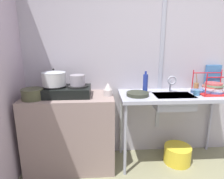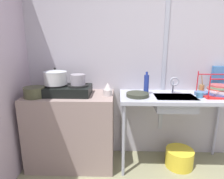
% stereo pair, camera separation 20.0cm
% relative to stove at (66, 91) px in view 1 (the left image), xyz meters
% --- Properties ---
extents(wall_back, '(4.48, 0.10, 2.41)m').
position_rel_stove_xyz_m(wall_back, '(1.28, 0.32, 0.24)').
color(wall_back, '#B0ACB7').
rests_on(wall_back, ground).
extents(wall_metal_strip, '(0.05, 0.01, 1.93)m').
position_rel_stove_xyz_m(wall_metal_strip, '(1.18, 0.26, 0.36)').
color(wall_metal_strip, '#A4A8B8').
extents(counter_concrete, '(1.03, 0.54, 0.91)m').
position_rel_stove_xyz_m(counter_concrete, '(0.02, 0.00, -0.51)').
color(counter_concrete, gray).
rests_on(counter_concrete, ground).
extents(counter_sink, '(1.34, 0.54, 0.91)m').
position_rel_stove_xyz_m(counter_sink, '(1.29, 0.00, -0.14)').
color(counter_sink, '#A4A8B8').
rests_on(counter_sink, ground).
extents(stove, '(0.55, 0.35, 0.12)m').
position_rel_stove_xyz_m(stove, '(0.00, 0.00, 0.00)').
color(stove, black).
rests_on(stove, counter_concrete).
extents(pot_on_left_burner, '(0.27, 0.27, 0.20)m').
position_rel_stove_xyz_m(pot_on_left_burner, '(-0.13, -0.00, 0.15)').
color(pot_on_left_burner, silver).
rests_on(pot_on_left_burner, stove).
extents(pot_on_right_burner, '(0.17, 0.17, 0.12)m').
position_rel_stove_xyz_m(pot_on_right_burner, '(0.13, 0.00, 0.13)').
color(pot_on_right_burner, '#95909C').
rests_on(pot_on_right_burner, stove).
extents(pot_beside_stove, '(0.23, 0.23, 0.12)m').
position_rel_stove_xyz_m(pot_beside_stove, '(-0.34, -0.12, 0.00)').
color(pot_beside_stove, '#43452E').
rests_on(pot_beside_stove, counter_concrete).
extents(percolator, '(0.11, 0.11, 0.15)m').
position_rel_stove_xyz_m(percolator, '(0.48, -0.03, 0.02)').
color(percolator, beige).
rests_on(percolator, counter_concrete).
extents(sink_basin, '(0.46, 0.29, 0.16)m').
position_rel_stove_xyz_m(sink_basin, '(1.25, -0.05, -0.14)').
color(sink_basin, '#A4A8B8').
rests_on(sink_basin, counter_sink).
extents(faucet, '(0.11, 0.07, 0.21)m').
position_rel_stove_xyz_m(faucet, '(1.27, 0.09, 0.08)').
color(faucet, '#A4A8B8').
rests_on(faucet, counter_sink).
extents(frying_pan, '(0.26, 0.26, 0.04)m').
position_rel_stove_xyz_m(frying_pan, '(0.82, -0.05, -0.04)').
color(frying_pan, '#303427').
rests_on(frying_pan, counter_sink).
extents(dish_rack, '(0.39, 0.33, 0.26)m').
position_rel_stove_xyz_m(dish_rack, '(1.76, 0.02, -0.00)').
color(dish_rack, red).
rests_on(dish_rack, counter_sink).
extents(cup_by_rack, '(0.07, 0.07, 0.06)m').
position_rel_stove_xyz_m(cup_by_rack, '(1.51, -0.08, -0.03)').
color(cup_by_rack, teal).
rests_on(cup_by_rack, counter_sink).
extents(small_bowl_on_drainboard, '(0.14, 0.14, 0.04)m').
position_rel_stove_xyz_m(small_bowl_on_drainboard, '(1.57, 0.04, -0.04)').
color(small_bowl_on_drainboard, '#4B73AA').
rests_on(small_bowl_on_drainboard, counter_sink).
extents(bottle_by_sink, '(0.06, 0.06, 0.27)m').
position_rel_stove_xyz_m(bottle_by_sink, '(0.93, 0.05, 0.06)').
color(bottle_by_sink, navy).
rests_on(bottle_by_sink, counter_sink).
extents(cereal_box, '(0.19, 0.06, 0.32)m').
position_rel_stove_xyz_m(cereal_box, '(1.87, 0.23, 0.10)').
color(cereal_box, teal).
rests_on(cereal_box, counter_sink).
extents(utensil_jar, '(0.06, 0.06, 0.20)m').
position_rel_stove_xyz_m(utensil_jar, '(1.66, 0.22, -0.01)').
color(utensil_jar, '#A07C48').
rests_on(utensil_jar, counter_sink).
extents(bucket_on_floor, '(0.34, 0.34, 0.22)m').
position_rel_stove_xyz_m(bucket_on_floor, '(1.37, -0.04, -0.86)').
color(bucket_on_floor, yellow).
rests_on(bucket_on_floor, ground).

